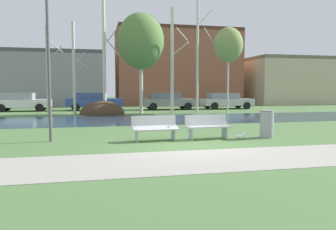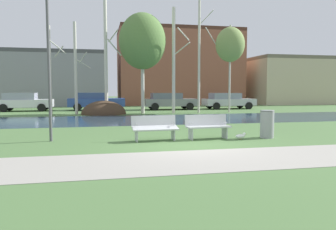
% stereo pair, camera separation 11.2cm
% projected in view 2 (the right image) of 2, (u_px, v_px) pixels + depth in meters
% --- Properties ---
extents(ground_plane, '(120.00, 120.00, 0.00)m').
position_uv_depth(ground_plane, '(147.00, 118.00, 20.10)').
color(ground_plane, '#4C703D').
extents(paved_path_strip, '(60.00, 2.58, 0.01)m').
position_uv_depth(paved_path_strip, '(214.00, 160.00, 8.22)').
color(paved_path_strip, '#9E998E').
rests_on(paved_path_strip, ground).
extents(river_band, '(80.00, 6.46, 0.01)m').
position_uv_depth(river_band, '(149.00, 119.00, 19.19)').
color(river_band, '#284256').
rests_on(river_band, ground).
extents(soil_mound, '(3.18, 2.88, 1.95)m').
position_uv_depth(soil_mound, '(104.00, 114.00, 23.11)').
color(soil_mound, '#423021').
rests_on(soil_mound, ground).
extents(bench_left, '(1.63, 0.65, 0.87)m').
position_uv_depth(bench_left, '(155.00, 127.00, 11.25)').
color(bench_left, '#B2B5B7').
rests_on(bench_left, ground).
extents(bench_right, '(1.63, 0.65, 0.87)m').
position_uv_depth(bench_right, '(208.00, 126.00, 11.64)').
color(bench_right, '#B2B5B7').
rests_on(bench_right, ground).
extents(trash_bin, '(0.52, 0.52, 1.02)m').
position_uv_depth(trash_bin, '(267.00, 124.00, 11.89)').
color(trash_bin, gray).
rests_on(trash_bin, ground).
extents(seagull, '(0.42, 0.16, 0.25)m').
position_uv_depth(seagull, '(241.00, 136.00, 11.47)').
color(seagull, white).
rests_on(seagull, ground).
extents(streetlamp, '(0.32, 0.32, 6.24)m').
position_uv_depth(streetlamp, '(48.00, 21.00, 10.81)').
color(streetlamp, '#4C4C51').
rests_on(streetlamp, ground).
extents(birch_far_left, '(1.26, 2.11, 6.16)m').
position_uv_depth(birch_far_left, '(50.00, 69.00, 22.30)').
color(birch_far_left, '#BCB7A8').
rests_on(birch_far_left, ground).
extents(birch_left, '(1.15, 1.84, 6.47)m').
position_uv_depth(birch_left, '(76.00, 68.00, 22.60)').
color(birch_left, beige).
rests_on(birch_left, ground).
extents(birch_center_left, '(1.27, 2.05, 8.18)m').
position_uv_depth(birch_center_left, '(106.00, 57.00, 23.31)').
color(birch_center_left, beige).
rests_on(birch_center_left, ground).
extents(birch_center, '(3.40, 3.40, 7.33)m').
position_uv_depth(birch_center, '(142.00, 41.00, 23.45)').
color(birch_center, beige).
rests_on(birch_center, ground).
extents(birch_center_right, '(1.35, 2.37, 7.74)m').
position_uv_depth(birch_center_right, '(174.00, 60.00, 23.65)').
color(birch_center_right, beige).
rests_on(birch_center_right, ground).
extents(birch_right, '(1.41, 2.39, 9.34)m').
position_uv_depth(birch_right, '(200.00, 50.00, 24.20)').
color(birch_right, beige).
rests_on(birch_right, ground).
extents(birch_far_right, '(2.20, 2.20, 6.65)m').
position_uv_depth(birch_far_right, '(230.00, 45.00, 24.53)').
color(birch_far_right, '#BCB7A8').
rests_on(birch_far_right, ground).
extents(parked_van_nearest_white, '(4.30, 1.99, 1.49)m').
position_uv_depth(parked_van_nearest_white, '(24.00, 102.00, 26.33)').
color(parked_van_nearest_white, silver).
rests_on(parked_van_nearest_white, ground).
extents(parked_sedan_second_blue, '(4.71, 2.10, 1.50)m').
position_uv_depth(parked_sedan_second_blue, '(96.00, 101.00, 27.62)').
color(parked_sedan_second_blue, '#2D4793').
rests_on(parked_sedan_second_blue, ground).
extents(parked_hatch_third_grey, '(4.61, 2.09, 1.46)m').
position_uv_depth(parked_hatch_third_grey, '(169.00, 101.00, 28.28)').
color(parked_hatch_third_grey, slate).
rests_on(parked_hatch_third_grey, ground).
extents(parked_wagon_fourth_silver, '(4.63, 2.09, 1.45)m').
position_uv_depth(parked_wagon_fourth_silver, '(228.00, 100.00, 29.34)').
color(parked_wagon_fourth_silver, '#B2B5BC').
rests_on(parked_wagon_fourth_silver, ground).
extents(building_grey_warehouse, '(11.94, 6.73, 5.85)m').
position_uv_depth(building_grey_warehouse, '(50.00, 79.00, 35.43)').
color(building_grey_warehouse, gray).
rests_on(building_grey_warehouse, ground).
extents(building_brick_low, '(14.18, 7.84, 8.77)m').
position_uv_depth(building_brick_low, '(178.00, 68.00, 39.01)').
color(building_brick_low, brown).
rests_on(building_brick_low, ground).
extents(building_beige_block, '(15.00, 9.06, 5.62)m').
position_uv_depth(building_beige_block, '(303.00, 81.00, 41.15)').
color(building_beige_block, '#BCAD8E').
rests_on(building_beige_block, ground).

